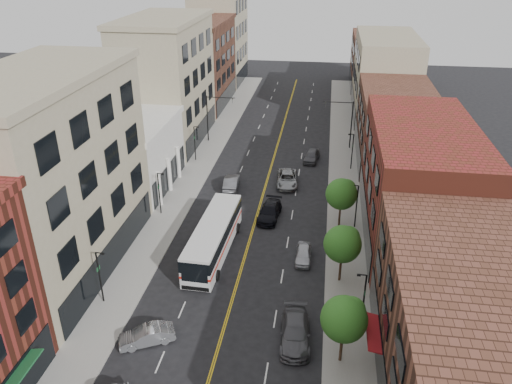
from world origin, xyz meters
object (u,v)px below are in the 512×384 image
at_px(city_bus, 213,236).
at_px(car_lane_behind, 231,183).
at_px(car_angle_b, 147,336).
at_px(car_parked_far, 303,254).
at_px(car_parked_mid, 295,332).
at_px(car_lane_c, 312,156).
at_px(car_lane_b, 287,179).
at_px(car_lane_a, 270,212).

height_order(city_bus, car_lane_behind, city_bus).
xyz_separation_m(car_angle_b, car_parked_far, (11.40, 13.21, -0.04)).
distance_m(car_parked_mid, car_lane_c, 36.54).
relative_size(city_bus, car_angle_b, 3.08).
height_order(car_parked_far, car_lane_c, car_lane_c).
bearing_deg(car_lane_behind, car_lane_b, -167.22).
relative_size(city_bus, car_parked_far, 3.38).
bearing_deg(car_parked_far, city_bus, -180.00).
relative_size(car_lane_behind, car_lane_b, 0.86).
relative_size(car_lane_behind, car_lane_c, 1.07).
relative_size(car_parked_far, car_lane_behind, 0.81).
distance_m(car_parked_mid, car_parked_far, 11.29).
bearing_deg(car_lane_b, car_lane_a, -102.34).
xyz_separation_m(city_bus, car_lane_behind, (-1.04, 14.88, -1.17)).
height_order(car_lane_behind, car_lane_c, car_lane_behind).
bearing_deg(city_bus, car_lane_a, 61.67).
xyz_separation_m(car_parked_far, car_lane_c, (-0.30, 25.26, 0.11)).
relative_size(car_angle_b, car_parked_far, 1.10).
bearing_deg(car_lane_a, car_parked_far, -56.63).
bearing_deg(city_bus, car_parked_mid, -49.21).
bearing_deg(car_parked_mid, car_angle_b, -174.19).
distance_m(car_parked_far, car_lane_behind, 17.88).
bearing_deg(city_bus, car_parked_far, 2.52).
height_order(car_parked_far, car_lane_behind, car_lane_behind).
bearing_deg(car_lane_behind, car_parked_mid, 106.48).
xyz_separation_m(car_lane_behind, car_lane_b, (6.91, 2.15, -0.01)).
bearing_deg(car_parked_far, car_parked_mid, -90.39).
height_order(car_angle_b, car_parked_mid, car_parked_mid).
distance_m(city_bus, car_lane_b, 18.05).
xyz_separation_m(car_lane_behind, car_lane_a, (5.72, -6.92, -0.02)).
bearing_deg(car_parked_far, car_angle_b, -131.18).
distance_m(car_lane_a, car_lane_b, 9.15).
bearing_deg(car_lane_b, city_bus, -113.87).
bearing_deg(car_parked_mid, car_lane_behind, 107.22).
distance_m(car_lane_behind, car_lane_a, 8.98).
xyz_separation_m(car_lane_behind, car_lane_c, (9.72, 10.44, -0.03)).
relative_size(car_parked_mid, car_lane_c, 1.24).
xyz_separation_m(car_lane_a, car_lane_b, (1.20, 9.07, 0.01)).
xyz_separation_m(car_angle_b, car_lane_b, (8.30, 30.18, 0.08)).
height_order(car_angle_b, car_lane_c, car_lane_c).
relative_size(city_bus, car_lane_c, 2.92).
height_order(car_lane_behind, car_lane_b, car_lane_behind).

